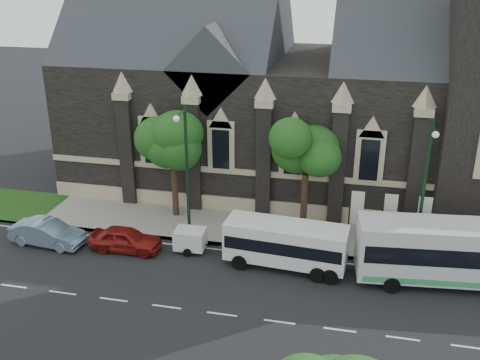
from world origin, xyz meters
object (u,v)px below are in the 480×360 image
(tour_coach, at_px, (473,253))
(box_trailer, at_px, (190,239))
(street_lamp_near, at_px, (424,187))
(car_far_red, at_px, (126,239))
(banner_flag_left, at_px, (354,211))
(banner_flag_right, at_px, (421,217))
(banner_flag_center, at_px, (387,214))
(sedan, at_px, (47,233))
(tree_walk_right, at_px, (310,147))
(tree_walk_left, at_px, (176,139))
(street_lamp_mid, at_px, (186,168))
(shuttle_bus, at_px, (286,243))

(tour_coach, distance_m, box_trailer, 16.40)
(street_lamp_near, bearing_deg, car_far_red, -173.86)
(banner_flag_left, bearing_deg, tour_coach, -26.78)
(banner_flag_right, bearing_deg, banner_flag_center, 180.00)
(banner_flag_left, height_order, sedan, banner_flag_left)
(banner_flag_right, relative_size, tour_coach, 0.31)
(tree_walk_right, distance_m, car_far_red, 13.06)
(banner_flag_left, bearing_deg, tree_walk_left, 171.98)
(street_lamp_mid, distance_m, banner_flag_right, 14.67)
(tree_walk_left, height_order, banner_flag_left, tree_walk_left)
(banner_flag_center, bearing_deg, street_lamp_near, -48.07)
(shuttle_bus, xyz_separation_m, box_trailer, (-6.05, 0.58, -0.77))
(street_lamp_near, height_order, sedan, street_lamp_near)
(sedan, bearing_deg, tour_coach, -82.85)
(banner_flag_right, relative_size, car_far_red, 0.89)
(tour_coach, relative_size, car_far_red, 2.83)
(street_lamp_near, height_order, car_far_red, street_lamp_near)
(tour_coach, height_order, box_trailer, tour_coach)
(street_lamp_mid, relative_size, shuttle_bus, 1.24)
(banner_flag_left, distance_m, shuttle_bus, 5.26)
(sedan, relative_size, car_far_red, 1.08)
(banner_flag_left, xyz_separation_m, shuttle_bus, (-3.77, -3.59, -0.79))
(banner_flag_center, relative_size, box_trailer, 1.46)
(tree_walk_right, relative_size, shuttle_bus, 1.07)
(street_lamp_near, bearing_deg, street_lamp_mid, 180.00)
(banner_flag_right, bearing_deg, street_lamp_near, -98.56)
(banner_flag_left, bearing_deg, car_far_red, -164.64)
(banner_flag_center, bearing_deg, banner_flag_left, 180.00)
(banner_flag_left, relative_size, tour_coach, 0.31)
(banner_flag_center, relative_size, car_far_red, 0.89)
(tree_walk_left, xyz_separation_m, sedan, (-6.88, -5.85, -4.93))
(tree_walk_left, height_order, street_lamp_near, street_lamp_near)
(sedan, xyz_separation_m, car_far_red, (5.18, 0.36, -0.04))
(shuttle_bus, relative_size, box_trailer, 2.66)
(tree_walk_right, distance_m, sedan, 17.67)
(tree_walk_left, relative_size, street_lamp_mid, 0.85)
(tree_walk_left, bearing_deg, banner_flag_left, -8.02)
(street_lamp_near, relative_size, shuttle_bus, 1.24)
(shuttle_bus, bearing_deg, banner_flag_left, 48.33)
(tree_walk_left, bearing_deg, banner_flag_right, -6.04)
(street_lamp_mid, relative_size, banner_flag_center, 2.25)
(street_lamp_near, xyz_separation_m, car_far_red, (-17.50, -1.88, -4.35))
(tree_walk_right, xyz_separation_m, banner_flag_right, (7.08, -1.71, -3.43))
(box_trailer, bearing_deg, sedan, -174.41)
(street_lamp_near, relative_size, car_far_red, 2.00)
(street_lamp_mid, bearing_deg, sedan, -165.51)
(shuttle_bus, bearing_deg, street_lamp_near, 17.39)
(banner_flag_center, bearing_deg, car_far_red, -166.51)
(street_lamp_mid, height_order, banner_flag_left, street_lamp_mid)
(tree_walk_left, bearing_deg, car_far_red, -107.24)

